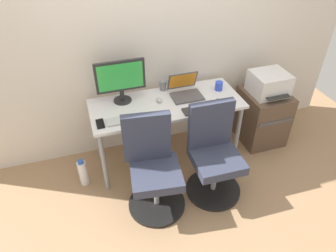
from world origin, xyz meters
TOP-DOWN VIEW (x-y plane):
  - ground_plane at (0.00, 0.00)m, footprint 5.28×5.28m
  - back_wall at (0.00, 0.39)m, footprint 4.40×0.04m
  - desk at (0.00, 0.00)m, footprint 1.51×0.61m
  - office_chair_left at (-0.30, -0.55)m, footprint 0.54×0.54m
  - office_chair_right at (0.29, -0.55)m, footprint 0.54×0.54m
  - side_cabinet at (1.16, 0.00)m, footprint 0.47×0.53m
  - printer at (1.16, 0.00)m, footprint 0.38×0.40m
  - water_bottle_on_floor at (-0.92, -0.11)m, footprint 0.09×0.09m
  - desktop_monitor at (-0.41, 0.16)m, footprint 0.48×0.18m
  - open_laptop at (0.23, 0.09)m, footprint 0.31×0.29m
  - keyboard_by_monitor at (-0.45, -0.17)m, footprint 0.34×0.12m
  - keyboard_by_laptop at (0.27, -0.23)m, footprint 0.34×0.12m
  - mouse_by_monitor at (-0.06, 0.04)m, footprint 0.06×0.10m
  - mouse_by_laptop at (0.50, -0.16)m, footprint 0.06×0.10m
  - coffee_mug at (0.60, 0.07)m, footprint 0.08×0.08m
  - pen_cup at (0.04, 0.25)m, footprint 0.07×0.07m
  - phone_near_monitor at (-0.68, -0.16)m, footprint 0.07×0.14m

SIDE VIEW (x-z plane):
  - ground_plane at x=0.00m, z-range 0.00..0.00m
  - water_bottle_on_floor at x=-0.92m, z-range -0.01..0.30m
  - side_cabinet at x=1.16m, z-range 0.00..0.63m
  - office_chair_left at x=-0.30m, z-range -0.05..0.89m
  - office_chair_right at x=0.29m, z-range -0.05..0.89m
  - desk at x=0.00m, z-range 0.29..1.02m
  - phone_near_monitor at x=-0.68m, z-range 0.73..0.74m
  - keyboard_by_monitor at x=-0.45m, z-range 0.73..0.75m
  - keyboard_by_laptop at x=0.27m, z-range 0.73..0.75m
  - mouse_by_monitor at x=-0.06m, z-range 0.73..0.76m
  - mouse_by_laptop at x=0.50m, z-range 0.73..0.76m
  - printer at x=1.16m, z-range 0.63..0.87m
  - coffee_mug at x=0.60m, z-range 0.73..0.82m
  - pen_cup at x=0.04m, z-range 0.73..0.84m
  - open_laptop at x=0.23m, z-range 0.68..0.89m
  - desktop_monitor at x=-0.41m, z-range 0.76..1.20m
  - back_wall at x=0.00m, z-range 0.00..2.60m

